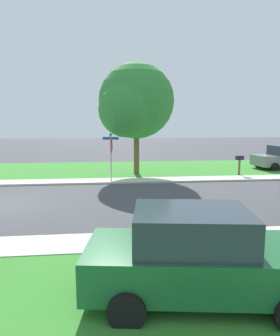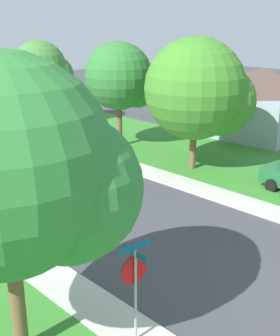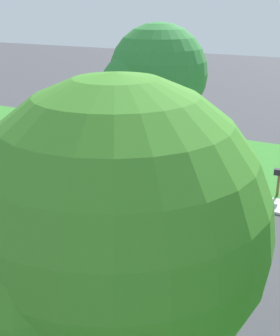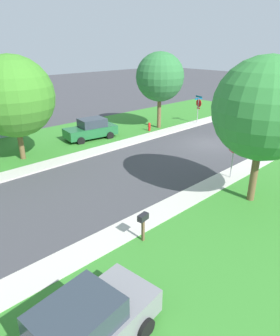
{
  "view_description": "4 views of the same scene",
  "coord_description": "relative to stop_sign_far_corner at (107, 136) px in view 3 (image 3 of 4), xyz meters",
  "views": [
    {
      "loc": [
        12.84,
        4.48,
        3.32
      ],
      "look_at": [
        -0.39,
        5.91,
        1.4
      ],
      "focal_mm": 32.8,
      "sensor_mm": 36.0,
      "label": 1
    },
    {
      "loc": [
        -11.1,
        -1.87,
        7.61
      ],
      "look_at": [
        2.01,
        11.54,
        1.4
      ],
      "focal_mm": 47.13,
      "sensor_mm": 36.0,
      "label": 2
    },
    {
      "loc": [
        12.73,
        16.03,
        7.99
      ],
      "look_at": [
        -2.81,
        7.64,
        1.4
      ],
      "focal_mm": 47.48,
      "sensor_mm": 36.0,
      "label": 3
    },
    {
      "loc": [
        -13.15,
        20.04,
        7.59
      ],
      "look_at": [
        -2.33,
        9.84,
        1.4
      ],
      "focal_mm": 32.29,
      "sensor_mm": 36.0,
      "label": 4
    }
  ],
  "objects": [
    {
      "name": "lawn_west",
      "position": [
        -4.58,
        7.27,
        -1.85
      ],
      "size": [
        8.0,
        56.0,
        0.08
      ],
      "primitive_type": "cube",
      "color": "#38842D",
      "rests_on": "ground"
    },
    {
      "name": "sidewalk_west",
      "position": [
        0.12,
        7.27,
        -1.84
      ],
      "size": [
        1.4,
        56.0,
        0.1
      ],
      "primitive_type": "cube",
      "color": "beige",
      "rests_on": "ground"
    },
    {
      "name": "mailbox",
      "position": [
        -0.91,
        8.14,
        -0.88
      ],
      "size": [
        0.31,
        0.51,
        1.31
      ],
      "color": "brown",
      "rests_on": "ground"
    },
    {
      "name": "stop_sign_far_corner",
      "position": [
        0.0,
        0.0,
        0.0
      ],
      "size": [
        0.91,
        0.91,
        2.77
      ],
      "color": "#9E9EA3",
      "rests_on": "ground"
    },
    {
      "name": "tree_corner_large",
      "position": [
        11.96,
        7.5,
        2.3
      ],
      "size": [
        5.66,
        5.26,
        6.99
      ],
      "color": "brown",
      "rests_on": "ground"
    },
    {
      "name": "tree_sidewalk_mid",
      "position": [
        -1.92,
        1.49,
        2.72
      ],
      "size": [
        5.16,
        4.8,
        7.17
      ],
      "color": "brown",
      "rests_on": "ground"
    }
  ]
}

